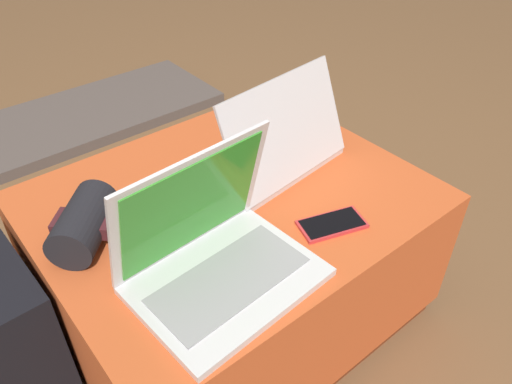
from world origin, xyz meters
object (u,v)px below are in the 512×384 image
cell_phone (332,224)px  backpack (3,338)px  wrist_brace (84,223)px  laptop_far (270,150)px  laptop_near (215,255)px

cell_phone → backpack: size_ratio=0.34×
cell_phone → wrist_brace: (-0.42, 0.28, 0.04)m
laptop_far → cell_phone: 0.26m
laptop_far → cell_phone: (-0.04, -0.25, -0.05)m
laptop_near → cell_phone: 0.28m
cell_phone → wrist_brace: wrist_brace is taller
laptop_near → backpack: laptop_near is taller
wrist_brace → backpack: bearing=162.5°
backpack → wrist_brace: size_ratio=2.44×
backpack → wrist_brace: (0.21, -0.07, 0.26)m
laptop_near → laptop_far: laptop_near is taller
cell_phone → backpack: 0.76m
laptop_near → wrist_brace: bearing=117.4°
laptop_near → wrist_brace: 0.29m
laptop_far → wrist_brace: bearing=-10.7°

